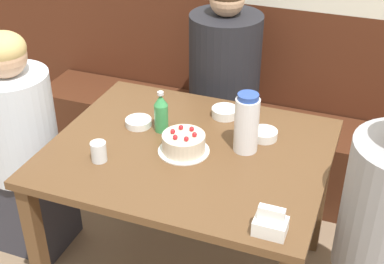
% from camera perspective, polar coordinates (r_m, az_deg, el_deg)
% --- Properties ---
extents(bench_seat, '(2.51, 0.38, 0.46)m').
position_cam_1_polar(bench_seat, '(3.16, 5.12, -1.84)').
color(bench_seat, '#472314').
rests_on(bench_seat, ground_plane).
extents(dining_table, '(1.14, 0.93, 0.74)m').
position_cam_1_polar(dining_table, '(2.27, -0.35, -3.81)').
color(dining_table, brown).
rests_on(dining_table, ground_plane).
extents(birthday_cake, '(0.21, 0.21, 0.10)m').
position_cam_1_polar(birthday_cake, '(2.17, -0.89, -1.21)').
color(birthday_cake, white).
rests_on(birthday_cake, dining_table).
extents(water_pitcher, '(0.10, 0.10, 0.26)m').
position_cam_1_polar(water_pitcher, '(2.15, 5.84, 0.93)').
color(water_pitcher, white).
rests_on(water_pitcher, dining_table).
extents(soju_bottle, '(0.06, 0.06, 0.19)m').
position_cam_1_polar(soju_bottle, '(2.30, -3.31, 2.09)').
color(soju_bottle, '#388E4C').
rests_on(soju_bottle, dining_table).
extents(napkin_holder, '(0.11, 0.08, 0.11)m').
position_cam_1_polar(napkin_holder, '(1.80, 8.37, -9.66)').
color(napkin_holder, white).
rests_on(napkin_holder, dining_table).
extents(bowl_soup_white, '(0.12, 0.12, 0.03)m').
position_cam_1_polar(bowl_soup_white, '(2.38, -5.73, 1.03)').
color(bowl_soup_white, white).
rests_on(bowl_soup_white, dining_table).
extents(bowl_rice_small, '(0.12, 0.12, 0.04)m').
position_cam_1_polar(bowl_rice_small, '(2.44, 3.51, 2.12)').
color(bowl_rice_small, white).
rests_on(bowl_rice_small, dining_table).
extents(bowl_side_dish, '(0.11, 0.11, 0.04)m').
position_cam_1_polar(bowl_side_dish, '(2.29, 7.71, -0.26)').
color(bowl_side_dish, white).
rests_on(bowl_side_dish, dining_table).
extents(glass_water_tall, '(0.06, 0.06, 0.08)m').
position_cam_1_polar(glass_water_tall, '(2.15, -9.92, -2.07)').
color(glass_water_tall, silver).
rests_on(glass_water_tall, dining_table).
extents(person_pale_blue_shirt, '(0.37, 0.37, 1.24)m').
position_cam_1_polar(person_pale_blue_shirt, '(2.89, 3.40, 3.81)').
color(person_pale_blue_shirt, '#33333D').
rests_on(person_pale_blue_shirt, ground_plane).
extents(person_grey_tee, '(0.35, 0.35, 1.15)m').
position_cam_1_polar(person_grey_tee, '(2.65, -17.62, -1.88)').
color(person_grey_tee, '#33333D').
rests_on(person_grey_tee, ground_plane).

